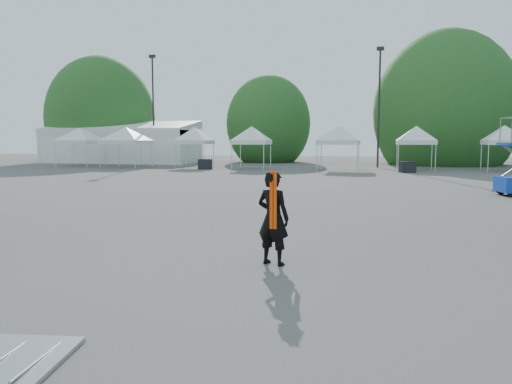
# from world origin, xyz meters

# --- Properties ---
(ground) EXTENTS (120.00, 120.00, 0.00)m
(ground) POSITION_xyz_m (0.00, 0.00, 0.00)
(ground) COLOR #474442
(ground) RESTS_ON ground
(marquee) EXTENTS (15.00, 6.25, 4.23)m
(marquee) POSITION_xyz_m (-22.00, 35.00, 1.97)
(marquee) COLOR white
(marquee) RESTS_ON ground
(light_pole_west) EXTENTS (0.60, 0.25, 10.30)m
(light_pole_west) POSITION_xyz_m (-18.00, 34.00, 5.77)
(light_pole_west) COLOR black
(light_pole_west) RESTS_ON ground
(light_pole_east) EXTENTS (0.60, 0.25, 9.80)m
(light_pole_east) POSITION_xyz_m (3.00, 32.00, 5.52)
(light_pole_east) COLOR black
(light_pole_east) RESTS_ON ground
(tree_far_w) EXTENTS (4.80, 4.80, 7.30)m
(tree_far_w) POSITION_xyz_m (-26.00, 38.00, 4.54)
(tree_far_w) COLOR #382314
(tree_far_w) RESTS_ON ground
(tree_mid_w) EXTENTS (4.16, 4.16, 6.33)m
(tree_mid_w) POSITION_xyz_m (-8.00, 40.00, 3.93)
(tree_mid_w) COLOR #382314
(tree_mid_w) RESTS_ON ground
(tree_mid_e) EXTENTS (5.12, 5.12, 7.79)m
(tree_mid_e) POSITION_xyz_m (9.00, 39.00, 4.84)
(tree_mid_e) COLOR #382314
(tree_mid_e) RESTS_ON ground
(tent_a) EXTENTS (4.48, 4.48, 3.88)m
(tent_a) POSITION_xyz_m (-22.27, 28.25, 3.06)
(tent_a) COLOR silver
(tent_a) RESTS_ON ground
(tent_b) EXTENTS (4.67, 4.67, 3.88)m
(tent_b) POSITION_xyz_m (-17.38, 27.36, 3.06)
(tent_b) COLOR silver
(tent_b) RESTS_ON ground
(tent_c) EXTENTS (3.74, 3.74, 3.88)m
(tent_c) POSITION_xyz_m (-11.78, 28.54, 3.06)
(tent_c) COLOR silver
(tent_c) RESTS_ON ground
(tent_d) EXTENTS (3.81, 3.81, 3.88)m
(tent_d) POSITION_xyz_m (-6.59, 27.24, 3.06)
(tent_d) COLOR silver
(tent_d) RESTS_ON ground
(tent_e) EXTENTS (4.36, 4.36, 3.88)m
(tent_e) POSITION_xyz_m (0.13, 27.14, 3.06)
(tent_e) COLOR silver
(tent_e) RESTS_ON ground
(tent_f) EXTENTS (3.96, 3.96, 3.88)m
(tent_f) POSITION_xyz_m (5.77, 28.88, 3.06)
(tent_f) COLOR silver
(tent_f) RESTS_ON ground
(tent_g) EXTENTS (3.80, 3.80, 3.88)m
(tent_g) POSITION_xyz_m (11.81, 28.64, 3.06)
(tent_g) COLOR silver
(tent_g) RESTS_ON ground
(man) EXTENTS (0.73, 0.60, 1.74)m
(man) POSITION_xyz_m (1.09, -1.76, 0.87)
(man) COLOR black
(man) RESTS_ON ground
(crate_west) EXTENTS (1.10, 0.91, 0.78)m
(crate_west) POSITION_xyz_m (-10.09, 26.23, 0.39)
(crate_west) COLOR black
(crate_west) RESTS_ON ground
(crate_mid) EXTENTS (1.18, 1.03, 0.78)m
(crate_mid) POSITION_xyz_m (5.03, 25.78, 0.39)
(crate_mid) COLOR black
(crate_mid) RESTS_ON ground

